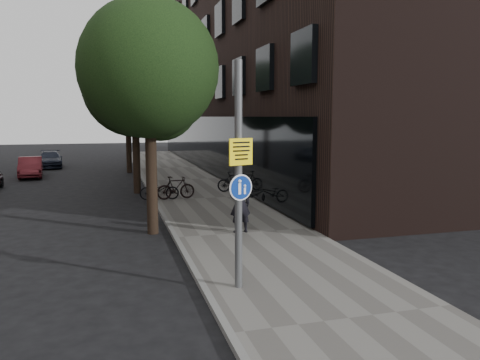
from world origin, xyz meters
name	(u,v)px	position (x,y,z in m)	size (l,w,h in m)	color
ground	(274,269)	(0.00, 0.00, 0.00)	(120.00, 120.00, 0.00)	black
sidewalk	(205,199)	(0.25, 10.00, 0.06)	(4.50, 60.00, 0.12)	slate
curb_edge	(155,202)	(-2.00, 10.00, 0.07)	(0.15, 60.00, 0.13)	slate
building_right_dark_brick	(283,44)	(8.50, 22.00, 9.00)	(12.00, 40.00, 18.00)	black
street_tree_near	(151,75)	(-2.53, 4.64, 5.11)	(4.40, 4.40, 7.50)	black
street_tree_mid	(136,90)	(-2.53, 13.14, 5.11)	(5.00, 5.00, 7.80)	black
street_tree_far	(128,97)	(-2.53, 22.14, 5.11)	(5.00, 5.00, 7.80)	black
signpost	(238,176)	(-1.28, -1.25, 2.56)	(0.54, 0.19, 4.84)	#595B5E
pedestrian	(240,204)	(0.06, 3.41, 1.04)	(0.67, 0.44, 1.85)	black
parked_bike_facade_near	(255,194)	(2.00, 7.93, 0.56)	(0.59, 1.69, 0.89)	black
parked_bike_facade_far	(234,182)	(2.00, 11.34, 0.62)	(0.47, 1.68, 1.01)	black
parked_bike_curb_near	(159,190)	(-1.80, 10.13, 0.58)	(0.60, 1.73, 0.91)	black
parked_bike_curb_far	(176,188)	(-1.07, 10.07, 0.64)	(0.49, 1.73, 1.04)	black
parked_car_mid	(31,167)	(-8.72, 21.17, 0.64)	(1.36, 3.89, 1.28)	maroon
parked_car_far	(50,159)	(-8.21, 26.97, 0.61)	(1.71, 4.20, 1.22)	black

